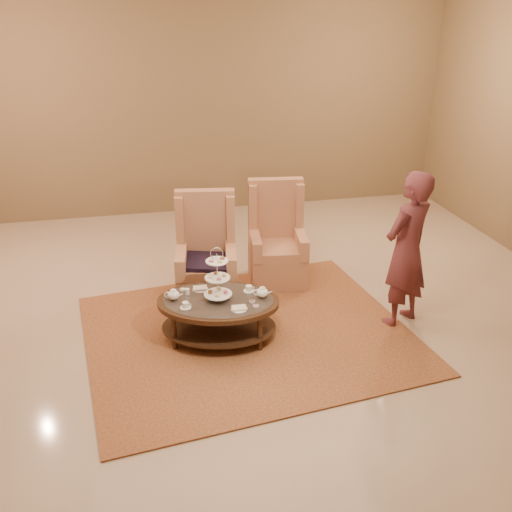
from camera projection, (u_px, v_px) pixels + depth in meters
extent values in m
plane|color=tan|center=(246.00, 337.00, 5.84)|extent=(8.00, 8.00, 0.00)
cube|color=white|center=(246.00, 337.00, 5.84)|extent=(8.00, 8.00, 0.02)
cube|color=olive|center=(193.00, 101.00, 8.68)|extent=(8.00, 0.04, 3.50)
cube|color=#A26939|center=(248.00, 333.00, 5.89)|extent=(3.51, 3.04, 0.02)
cylinder|color=black|center=(174.00, 333.00, 5.55)|extent=(0.06, 0.06, 0.40)
cylinder|color=black|center=(260.00, 334.00, 5.53)|extent=(0.06, 0.06, 0.40)
cylinder|color=black|center=(181.00, 310.00, 5.95)|extent=(0.06, 0.06, 0.40)
cylinder|color=black|center=(261.00, 311.00, 5.93)|extent=(0.06, 0.06, 0.40)
cylinder|color=silver|center=(217.00, 277.00, 5.53)|extent=(0.01, 0.01, 0.50)
torus|color=silver|center=(217.00, 253.00, 5.43)|extent=(0.13, 0.04, 0.13)
cylinder|color=white|center=(218.00, 294.00, 5.61)|extent=(0.34, 0.34, 0.01)
cylinder|color=white|center=(217.00, 278.00, 5.54)|extent=(0.30, 0.30, 0.01)
cylinder|color=white|center=(217.00, 261.00, 5.46)|extent=(0.26, 0.26, 0.01)
cylinder|color=#B75E70|center=(226.00, 292.00, 5.60)|extent=(0.05, 0.05, 0.03)
cylinder|color=tan|center=(219.00, 288.00, 5.67)|extent=(0.05, 0.05, 0.03)
cylinder|color=brown|center=(210.00, 292.00, 5.61)|extent=(0.05, 0.05, 0.03)
cylinder|color=beige|center=(217.00, 296.00, 5.53)|extent=(0.05, 0.05, 0.03)
ellipsoid|color=tan|center=(224.00, 275.00, 5.55)|extent=(0.05, 0.05, 0.03)
ellipsoid|color=brown|center=(216.00, 273.00, 5.59)|extent=(0.05, 0.05, 0.03)
ellipsoid|color=beige|center=(210.00, 277.00, 5.51)|extent=(0.05, 0.05, 0.03)
ellipsoid|color=#B75E70|center=(219.00, 279.00, 5.47)|extent=(0.05, 0.05, 0.03)
cube|color=brown|center=(222.00, 258.00, 5.49)|extent=(0.05, 0.04, 0.02)
cube|color=beige|center=(214.00, 258.00, 5.50)|extent=(0.05, 0.04, 0.02)
cube|color=#B75E70|center=(211.00, 261.00, 5.43)|extent=(0.05, 0.04, 0.02)
cube|color=tan|center=(220.00, 262.00, 5.41)|extent=(0.05, 0.04, 0.02)
ellipsoid|color=white|center=(173.00, 295.00, 5.61)|extent=(0.14, 0.14, 0.10)
cylinder|color=white|center=(173.00, 290.00, 5.59)|extent=(0.07, 0.07, 0.01)
sphere|color=white|center=(173.00, 289.00, 5.58)|extent=(0.02, 0.02, 0.02)
cone|color=white|center=(181.00, 294.00, 5.60)|extent=(0.08, 0.04, 0.05)
torus|color=white|center=(167.00, 295.00, 5.61)|extent=(0.07, 0.03, 0.07)
ellipsoid|color=white|center=(262.00, 293.00, 5.65)|extent=(0.14, 0.14, 0.10)
cylinder|color=white|center=(262.00, 288.00, 5.63)|extent=(0.07, 0.07, 0.01)
sphere|color=white|center=(262.00, 287.00, 5.62)|extent=(0.02, 0.02, 0.02)
cone|color=white|center=(270.00, 292.00, 5.65)|extent=(0.08, 0.04, 0.05)
torus|color=white|center=(256.00, 293.00, 5.65)|extent=(0.07, 0.03, 0.07)
cylinder|color=white|center=(186.00, 307.00, 5.48)|extent=(0.13, 0.13, 0.01)
cylinder|color=white|center=(185.00, 305.00, 5.47)|extent=(0.08, 0.08, 0.05)
torus|color=white|center=(189.00, 305.00, 5.47)|extent=(0.04, 0.02, 0.04)
cylinder|color=white|center=(249.00, 291.00, 5.79)|extent=(0.13, 0.13, 0.01)
cylinder|color=white|center=(249.00, 288.00, 5.78)|extent=(0.08, 0.08, 0.05)
torus|color=white|center=(253.00, 288.00, 5.78)|extent=(0.04, 0.02, 0.04)
cylinder|color=white|center=(200.00, 289.00, 5.82)|extent=(0.19, 0.19, 0.01)
cube|color=beige|center=(200.00, 288.00, 5.82)|extent=(0.14, 0.10, 0.02)
cylinder|color=white|center=(239.00, 309.00, 5.45)|extent=(0.19, 0.19, 0.01)
cube|color=beige|center=(239.00, 308.00, 5.44)|extent=(0.14, 0.10, 0.02)
cylinder|color=white|center=(187.00, 292.00, 5.72)|extent=(0.05, 0.05, 0.06)
cylinder|color=white|center=(256.00, 306.00, 5.50)|extent=(0.07, 0.07, 0.01)
cylinder|color=#B75E70|center=(256.00, 305.00, 5.49)|extent=(0.05, 0.05, 0.01)
cylinder|color=white|center=(252.00, 301.00, 5.58)|extent=(0.07, 0.07, 0.01)
cylinder|color=brown|center=(252.00, 301.00, 5.58)|extent=(0.05, 0.05, 0.01)
cylinder|color=white|center=(183.00, 290.00, 5.81)|extent=(0.07, 0.07, 0.01)
cylinder|color=beige|center=(183.00, 289.00, 5.80)|extent=(0.05, 0.05, 0.01)
cube|color=tan|center=(207.00, 284.00, 6.49)|extent=(0.76, 0.76, 0.40)
cube|color=tan|center=(207.00, 266.00, 6.35)|extent=(0.64, 0.64, 0.09)
cube|color=tan|center=(206.00, 241.00, 6.57)|extent=(0.68, 0.23, 1.23)
cube|color=tan|center=(180.00, 220.00, 6.40)|extent=(0.12, 0.22, 0.57)
cube|color=tan|center=(231.00, 219.00, 6.44)|extent=(0.12, 0.22, 0.57)
cube|color=tan|center=(181.00, 261.00, 6.30)|extent=(0.20, 0.61, 0.25)
cube|color=tan|center=(231.00, 260.00, 6.33)|extent=(0.20, 0.61, 0.25)
cube|color=black|center=(206.00, 262.00, 6.30)|extent=(0.63, 0.60, 0.06)
cube|color=tan|center=(277.00, 266.00, 6.93)|extent=(0.74, 0.74, 0.39)
cube|color=tan|center=(278.00, 249.00, 6.79)|extent=(0.63, 0.63, 0.09)
cube|color=tan|center=(275.00, 227.00, 7.01)|extent=(0.67, 0.21, 1.22)
cube|color=tan|center=(252.00, 207.00, 6.83)|extent=(0.12, 0.22, 0.56)
cube|color=tan|center=(299.00, 205.00, 6.88)|extent=(0.12, 0.22, 0.56)
cube|color=tan|center=(255.00, 244.00, 6.73)|extent=(0.19, 0.60, 0.24)
cube|color=tan|center=(301.00, 243.00, 6.78)|extent=(0.19, 0.60, 0.24)
imported|color=brown|center=(407.00, 250.00, 5.80)|extent=(0.72, 0.64, 1.67)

